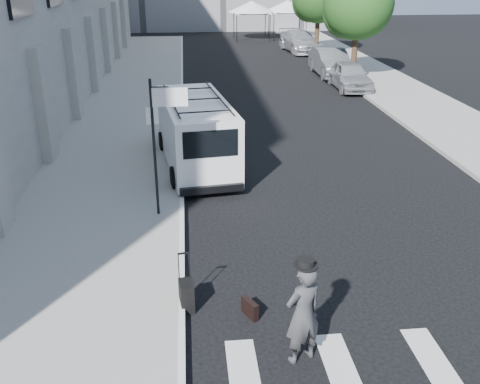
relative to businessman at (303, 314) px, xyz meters
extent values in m
plane|color=black|center=(0.01, 2.47, -0.91)|extent=(120.00, 120.00, 0.00)
cube|color=gray|center=(-4.24, 18.47, -0.83)|extent=(4.50, 48.00, 0.15)
cube|color=gray|center=(9.01, 22.47, -0.83)|extent=(4.00, 56.00, 0.15)
cylinder|color=black|center=(-2.59, 5.67, 0.99)|extent=(0.07, 0.07, 3.50)
cube|color=white|center=(-2.59, 5.69, 1.84)|extent=(0.30, 0.03, 0.42)
cube|color=white|center=(-2.14, 5.67, 2.29)|extent=(0.85, 0.06, 0.45)
cylinder|color=black|center=(7.61, 22.47, 0.49)|extent=(0.32, 0.32, 2.80)
sphere|color=#194115|center=(7.61, 22.47, 3.22)|extent=(3.80, 3.80, 3.80)
sphere|color=#194115|center=(7.21, 23.07, 2.65)|extent=(2.66, 2.66, 2.66)
cylinder|color=black|center=(7.61, 31.47, 0.49)|extent=(0.32, 0.32, 2.80)
sphere|color=#194115|center=(7.21, 32.07, 2.65)|extent=(2.66, 2.66, 2.66)
cylinder|color=black|center=(2.61, 39.07, 0.19)|extent=(0.06, 0.06, 2.20)
cylinder|color=black|center=(5.41, 39.07, 0.19)|extent=(0.06, 0.06, 2.20)
cylinder|color=black|center=(2.61, 41.87, 0.19)|extent=(0.06, 0.06, 2.20)
cylinder|color=black|center=(5.41, 41.87, 0.19)|extent=(0.06, 0.06, 2.20)
cube|color=white|center=(4.01, 40.47, 1.34)|extent=(3.00, 3.00, 0.12)
cone|color=white|center=(4.01, 40.47, 1.84)|extent=(4.00, 4.00, 0.90)
cylinder|color=black|center=(5.81, 39.57, 0.19)|extent=(0.06, 0.06, 2.20)
cylinder|color=black|center=(8.61, 39.57, 0.19)|extent=(0.06, 0.06, 2.20)
cylinder|color=black|center=(5.81, 42.37, 0.19)|extent=(0.06, 0.06, 2.20)
cylinder|color=black|center=(8.61, 42.37, 0.19)|extent=(0.06, 0.06, 2.20)
cube|color=white|center=(7.21, 40.97, 1.34)|extent=(3.00, 3.00, 0.12)
cone|color=white|center=(7.21, 40.97, 1.84)|extent=(4.00, 4.00, 0.90)
imported|color=#363638|center=(0.00, 0.00, 0.00)|extent=(0.78, 0.67, 1.82)
cube|color=black|center=(-0.71, 1.28, -0.74)|extent=(0.30, 0.45, 0.34)
cube|color=black|center=(-1.89, 1.61, -0.61)|extent=(0.31, 0.44, 0.59)
cylinder|color=black|center=(-2.02, 1.78, -0.06)|extent=(0.02, 0.02, 0.56)
cylinder|color=black|center=(-1.82, 1.81, -0.06)|extent=(0.02, 0.02, 0.56)
cube|color=black|center=(-1.92, 1.80, 0.22)|extent=(0.23, 0.06, 0.03)
cube|color=white|center=(-1.49, 9.38, 0.29)|extent=(2.57, 5.36, 2.00)
cube|color=white|center=(-1.86, 12.17, -0.19)|extent=(1.91, 1.09, 1.05)
cube|color=black|center=(-1.15, 6.85, 0.71)|extent=(1.52, 0.28, 0.76)
cylinder|color=black|center=(-2.63, 11.06, -0.55)|extent=(0.36, 0.75, 0.73)
cylinder|color=black|center=(-0.83, 11.30, -0.55)|extent=(0.36, 0.75, 0.73)
cylinder|color=black|center=(-2.16, 7.56, -0.55)|extent=(0.36, 0.75, 0.73)
cylinder|color=black|center=(-0.37, 7.80, -0.55)|extent=(0.36, 0.75, 0.73)
imported|color=#9FA0A7|center=(6.81, 20.41, -0.19)|extent=(1.75, 4.23, 1.43)
imported|color=slate|center=(6.72, 24.03, -0.12)|extent=(1.67, 4.77, 1.57)
imported|color=#9EA0A6|center=(6.81, 33.32, -0.14)|extent=(2.72, 5.49, 1.53)
camera|label=1|loc=(-1.73, -7.03, 5.24)|focal=40.00mm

